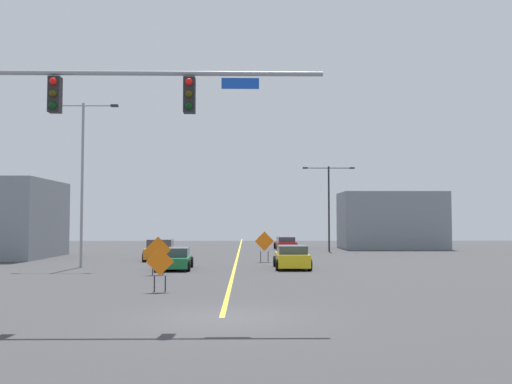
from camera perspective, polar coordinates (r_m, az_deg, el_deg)
The scene contains 14 objects.
ground at distance 16.47m, azimuth -3.48°, elevation -12.61°, with size 128.28×128.28×0.00m, color #38383A.
road_centre_stripe at distance 51.94m, azimuth -1.76°, elevation -6.04°, with size 0.16×71.27×0.01m.
traffic_signal_assembly at distance 17.42m, azimuth -20.08°, elevation 6.71°, with size 11.81×0.44×7.38m.
street_lamp_far_left at distance 35.58m, azimuth -17.21°, elevation 2.07°, with size 4.23×0.24×9.95m.
street_lamp_far_right at distance 52.48m, azimuth 7.40°, elevation -0.77°, with size 4.82×0.24×7.88m.
construction_sign_left_lane at distance 22.51m, azimuth -9.71°, elevation -7.23°, with size 1.08×0.28×1.72m.
construction_sign_right_shoulder at distance 38.39m, azimuth 0.86°, elevation -5.16°, with size 1.32×0.26×2.08m.
construction_sign_right_lane at distance 29.67m, azimuth -9.91°, elevation -5.92°, with size 1.33×0.35×1.97m.
car_yellow_approaching at distance 33.21m, azimuth 3.65°, elevation -6.63°, with size 2.03×4.27×1.35m.
car_red_distant at distance 55.56m, azimuth 3.01°, elevation -5.23°, with size 2.17×4.18×1.24m.
car_orange_near at distance 40.98m, azimuth -9.69°, elevation -5.83°, with size 2.31×4.41×1.48m.
car_green_passing at distance 32.94m, azimuth -8.24°, elevation -6.73°, with size 2.09×4.05×1.24m.
roadside_building_west at distance 47.12m, azimuth -24.30°, elevation -2.49°, with size 7.41×8.87×5.92m.
roadside_building_east at distance 58.91m, azimuth 13.58°, elevation -2.83°, with size 10.31×5.69×5.72m.
Camera 1 is at (0.70, -16.23, 2.75)m, focal length 39.42 mm.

